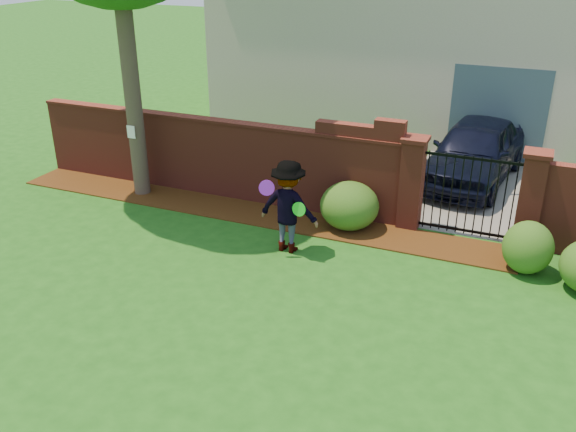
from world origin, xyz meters
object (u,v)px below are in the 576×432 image
at_px(car, 472,154).
at_px(frisbee_purple, 267,188).
at_px(frisbee_green, 299,209).
at_px(man, 287,207).

height_order(car, frisbee_purple, car).
bearing_deg(frisbee_green, frisbee_purple, -173.38).
xyz_separation_m(man, frisbee_green, (0.31, -0.21, 0.10)).
height_order(car, frisbee_green, car).
bearing_deg(car, man, -111.45).
xyz_separation_m(car, man, (-2.64, -4.80, 0.14)).
bearing_deg(car, frisbee_purple, -112.52).
bearing_deg(car, frisbee_green, -107.57).
xyz_separation_m(man, frisbee_purple, (-0.28, -0.28, 0.44)).
relative_size(man, frisbee_green, 6.77).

